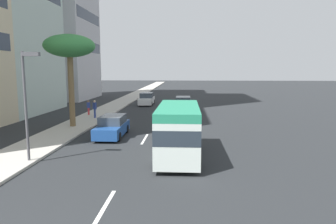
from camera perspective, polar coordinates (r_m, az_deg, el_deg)
ground_plane at (r=37.36m, az=-1.22°, el=0.28°), size 198.00×198.00×0.00m
sidewalk_right at (r=38.46m, az=-11.19°, el=0.46°), size 162.00×3.26×0.15m
lane_stripe_near at (r=11.87m, az=-11.80°, el=-17.08°), size 3.20×0.16×0.01m
lane_stripe_mid at (r=22.26m, az=-4.34°, el=-5.01°), size 3.20×0.16×0.01m
lane_stripe_far at (r=32.11m, az=-1.96°, el=-0.98°), size 3.20×0.16×0.01m
car_lead at (r=43.33m, az=-3.99°, el=2.39°), size 4.67×1.91×1.70m
minibus_second at (r=17.42m, az=1.95°, el=-3.21°), size 6.67×2.40×2.95m
car_third at (r=37.84m, az=2.82°, el=1.57°), size 4.74×1.95×1.65m
car_fourth at (r=23.28m, az=-10.29°, el=-2.68°), size 4.68×1.85×1.57m
pedestrian_mid_block at (r=33.73m, az=-14.54°, el=0.89°), size 0.35×0.39×1.55m
pedestrian_by_tree at (r=31.59m, az=-13.45°, el=0.72°), size 0.37×0.39×1.77m
palm_tree at (r=27.28m, az=-17.80°, el=11.31°), size 4.20×4.20×7.71m
street_lamp at (r=17.60m, az=-24.68°, el=3.28°), size 0.24×0.97×5.76m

